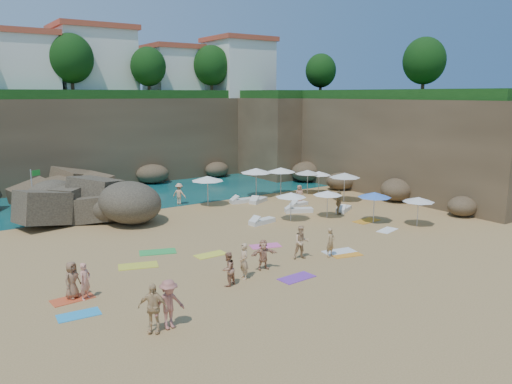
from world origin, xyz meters
TOP-DOWN VIEW (x-y plane):
  - ground at (0.00, 0.00)m, footprint 120.00×120.00m
  - seawater at (0.00, 30.00)m, footprint 120.00×120.00m
  - cliff_back at (2.00, 25.00)m, footprint 44.00×8.00m
  - cliff_right at (19.00, 8.00)m, footprint 8.00×30.00m
  - cliff_corner at (17.00, 20.00)m, footprint 10.00×12.00m
  - rock_promontory at (-11.00, 16.00)m, footprint 12.00×7.00m
  - clifftop_buildings at (2.96, 25.79)m, footprint 28.48×9.48m
  - clifftop_trees at (4.78, 19.52)m, footprint 35.60×23.82m
  - rock_outcrop at (-8.02, 9.33)m, footprint 8.12×6.69m
  - flag_pole at (-10.10, 12.23)m, footprint 0.65×0.28m
  - parasol_0 at (1.57, 8.91)m, footprint 2.46×2.46m
  - parasol_1 at (8.79, 9.20)m, footprint 2.47×2.47m
  - parasol_2 at (6.50, 9.57)m, footprint 2.57×2.57m
  - parasol_3 at (11.79, 7.76)m, footprint 2.05×2.05m
  - parasol_4 at (10.95, 8.27)m, footprint 2.18×2.18m
  - parasol_5 at (3.98, 1.73)m, footprint 2.07×2.07m
  - parasol_7 at (11.30, 4.18)m, footprint 2.45×2.45m
  - parasol_9 at (6.63, 1.03)m, footprint 2.00×2.00m
  - parasol_10 at (8.20, -1.80)m, footprint 2.20×2.20m
  - parasol_11 at (9.93, -3.97)m, footprint 2.03×2.03m
  - lounger_0 at (5.50, 7.79)m, footprint 2.00×1.44m
  - lounger_1 at (4.38, 8.39)m, footprint 2.03×0.88m
  - lounger_2 at (7.41, 5.06)m, footprint 1.62×0.71m
  - lounger_3 at (1.95, 2.20)m, footprint 1.98×0.93m
  - lounger_4 at (5.99, 3.33)m, footprint 2.10×1.49m
  - lounger_5 at (8.94, 1.76)m, footprint 1.94×1.45m
  - towel_0 at (-11.93, -5.17)m, footprint 1.66×0.92m
  - towel_2 at (1.91, -5.70)m, footprint 1.76×1.17m
  - towel_4 at (-7.93, -1.09)m, footprint 2.12×1.50m
  - towel_5 at (1.96, -5.09)m, footprint 1.92×1.20m
  - towel_6 at (-2.43, -6.85)m, footprint 1.80×0.99m
  - towel_7 at (-11.72, -3.46)m, footprint 1.75×0.97m
  - towel_9 at (-0.76, -1.99)m, footprint 1.89×1.33m
  - towel_10 at (8.16, -1.22)m, footprint 1.99×1.15m
  - towel_11 at (-6.23, 0.42)m, footprint 2.16×1.57m
  - towel_12 at (-4.08, -1.61)m, footprint 1.69×0.86m
  - towel_13 at (7.50, -3.62)m, footprint 1.71×1.17m
  - person_stand_0 at (-11.24, -3.77)m, footprint 0.69×0.64m
  - person_stand_1 at (-5.55, -5.84)m, footprint 0.92×0.82m
  - person_stand_2 at (-0.01, 10.61)m, footprint 1.00×1.13m
  - person_stand_3 at (7.87, 1.20)m, footprint 0.96×1.05m
  - person_stand_4 at (7.90, 5.61)m, footprint 0.81×0.62m
  - person_stand_5 at (-4.94, 7.44)m, footprint 1.61×0.99m
  - person_stand_6 at (-4.49, -5.50)m, footprint 0.48×0.66m
  - person_lie_0 at (-9.49, -8.21)m, footprint 1.35×1.94m
  - person_lie_1 at (-10.09, -8.15)m, footprint 1.96×2.10m
  - person_lie_2 at (-11.67, -3.39)m, footprint 1.45×1.75m
  - person_lie_3 at (-3.04, -5.01)m, footprint 1.63×1.71m
  - person_lie_4 at (0.99, -5.42)m, footprint 0.83×1.60m
  - person_lie_5 at (-0.49, -4.83)m, footprint 1.41×1.93m

SIDE VIEW (x-z plane):
  - ground at x=0.00m, z-range 0.00..0.00m
  - rock_promontory at x=-11.00m, z-range -1.00..1.00m
  - rock_outcrop at x=-8.02m, z-range -1.44..1.44m
  - seawater at x=0.00m, z-range 0.00..0.00m
  - towel_13 at x=7.50m, z-range 0.00..0.03m
  - towel_0 at x=-11.93m, z-range 0.00..0.03m
  - towel_2 at x=1.91m, z-range 0.00..0.03m
  - towel_12 at x=-4.08m, z-range 0.00..0.03m
  - towel_7 at x=-11.72m, z-range 0.00..0.03m
  - towel_9 at x=-0.76m, z-range 0.00..0.03m
  - towel_6 at x=-2.43m, z-range 0.00..0.03m
  - towel_5 at x=1.96m, z-range 0.00..0.03m
  - towel_10 at x=8.16m, z-range 0.00..0.03m
  - towel_4 at x=-7.93m, z-range 0.00..0.03m
  - towel_11 at x=-6.23m, z-range 0.00..0.03m
  - lounger_2 at x=7.41m, z-range 0.00..0.24m
  - lounger_5 at x=8.94m, z-range 0.00..0.29m
  - lounger_3 at x=1.95m, z-range 0.00..0.30m
  - lounger_0 at x=5.50m, z-range 0.00..0.30m
  - lounger_1 at x=4.38m, z-range 0.00..0.31m
  - lounger_4 at x=5.99m, z-range 0.00..0.31m
  - person_lie_4 at x=0.99m, z-range 0.00..0.36m
  - person_lie_3 at x=-3.04m, z-range 0.00..0.39m
  - person_lie_2 at x=-11.67m, z-range 0.00..0.42m
  - person_lie_1 at x=-10.09m, z-range 0.00..0.45m
  - person_lie_0 at x=-9.49m, z-range 0.00..0.49m
  - person_lie_5 at x=-0.49m, z-range 0.00..0.66m
  - person_stand_4 at x=7.90m, z-range 0.00..1.47m
  - person_stand_1 at x=-5.55m, z-range 0.00..1.56m
  - person_stand_0 at x=-11.24m, z-range 0.00..1.59m
  - person_stand_2 at x=-0.01m, z-range 0.00..1.67m
  - person_stand_5 at x=-4.94m, z-range 0.00..1.68m
  - person_stand_6 at x=-4.49m, z-range 0.00..1.70m
  - person_stand_3 at x=7.87m, z-range 0.00..1.73m
  - parasol_9 at x=6.63m, z-range 0.79..2.69m
  - parasol_11 at x=9.93m, z-range 0.80..2.73m
  - parasol_3 at x=11.79m, z-range 0.81..2.74m
  - parasol_5 at x=3.98m, z-range 0.82..2.77m
  - parasol_4 at x=10.95m, z-range 0.86..2.93m
  - parasol_10 at x=8.20m, z-range 0.87..2.95m
  - parasol_7 at x=11.30m, z-range 0.97..3.29m
  - parasol_0 at x=1.57m, z-range 0.97..3.29m
  - parasol_1 at x=8.79m, z-range 0.98..3.32m
  - flag_pole at x=-10.10m, z-range 0.47..3.90m
  - parasol_2 at x=6.50m, z-range 1.02..3.45m
  - cliff_back at x=2.00m, z-range 0.00..8.00m
  - cliff_right at x=19.00m, z-range 0.00..8.00m
  - cliff_corner at x=17.00m, z-range 0.00..8.00m
  - clifftop_buildings at x=2.96m, z-range 7.74..14.74m
  - clifftop_trees at x=4.78m, z-range 9.06..13.46m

